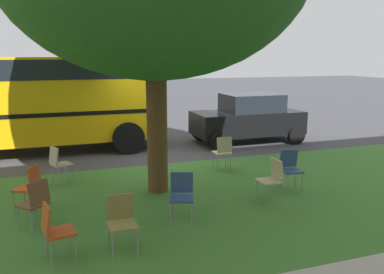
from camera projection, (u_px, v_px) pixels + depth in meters
ground at (163, 162)px, 11.20m from camera, size 80.00×80.00×0.00m
grass_verge at (203, 200)px, 8.23m from camera, size 48.00×6.00×0.01m
chair_0 at (122, 219)px, 6.00m from camera, size 0.42×0.42×0.88m
chair_1 at (272, 177)px, 8.09m from camera, size 0.44×0.44×0.88m
chair_2 at (59, 162)px, 9.23m from camera, size 0.55×0.54×0.88m
chair_3 at (30, 185)px, 7.59m from camera, size 0.56×0.56×0.88m
chair_4 at (290, 167)px, 8.83m from camera, size 0.48×0.48×0.88m
chair_5 at (35, 201)px, 6.75m from camera, size 0.59×0.59×0.88m
chair_6 at (223, 150)px, 10.37m from camera, size 0.43×0.43×0.88m
chair_7 at (182, 193)px, 7.13m from camera, size 0.53×0.53×0.88m
chair_8 at (54, 228)px, 5.67m from camera, size 0.50×0.49×0.88m
parked_car at (248, 118)px, 13.70m from camera, size 3.70×1.92×1.65m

